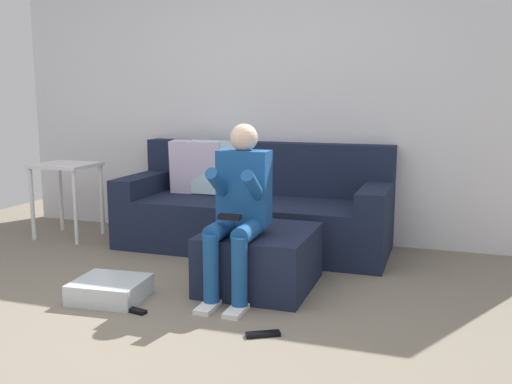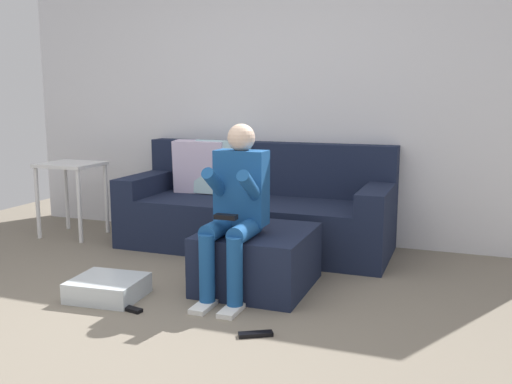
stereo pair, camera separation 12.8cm
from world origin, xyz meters
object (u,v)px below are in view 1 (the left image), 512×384
object	(u,v)px
couch_sectional	(252,209)
remote_by_storage_bin	(134,310)
person_seated	(239,204)
ottoman	(260,259)
storage_bin	(110,289)
remote_near_ottoman	(263,334)
side_table	(66,177)

from	to	relation	value
couch_sectional	remote_by_storage_bin	bearing A→B (deg)	-96.25
person_seated	couch_sectional	bearing A→B (deg)	104.97
ottoman	remote_by_storage_bin	distance (m)	0.90
storage_bin	remote_by_storage_bin	xyz separation A→B (m)	(0.26, -0.14, -0.05)
ottoman	couch_sectional	bearing A→B (deg)	111.74
ottoman	remote_by_storage_bin	world-z (taller)	ottoman
couch_sectional	storage_bin	distance (m)	1.60
remote_near_ottoman	remote_by_storage_bin	distance (m)	0.84
ottoman	person_seated	distance (m)	0.46
person_seated	remote_near_ottoman	xyz separation A→B (m)	(0.34, -0.56, -0.59)
ottoman	remote_near_ottoman	bearing A→B (deg)	-70.51
person_seated	remote_near_ottoman	size ratio (longest dim) A/B	5.94
remote_by_storage_bin	person_seated	bearing A→B (deg)	56.13
side_table	remote_by_storage_bin	xyz separation A→B (m)	(1.52, -1.42, -0.54)
remote_near_ottoman	couch_sectional	bearing A→B (deg)	81.24
storage_bin	ottoman	bearing A→B (deg)	32.78
person_seated	storage_bin	xyz separation A→B (m)	(-0.75, -0.34, -0.54)
couch_sectional	side_table	size ratio (longest dim) A/B	3.33
couch_sectional	side_table	bearing A→B (deg)	-172.19
remote_near_ottoman	remote_by_storage_bin	size ratio (longest dim) A/B	1.12
ottoman	remote_near_ottoman	world-z (taller)	ottoman
ottoman	storage_bin	size ratio (longest dim) A/B	1.74
side_table	remote_near_ottoman	bearing A→B (deg)	-32.46
ottoman	side_table	size ratio (longest dim) A/B	1.12
person_seated	side_table	distance (m)	2.22
couch_sectional	ottoman	world-z (taller)	couch_sectional
ottoman	storage_bin	bearing A→B (deg)	-147.22
couch_sectional	person_seated	bearing A→B (deg)	-75.03
side_table	remote_near_ottoman	size ratio (longest dim) A/B	3.64
ottoman	person_seated	bearing A→B (deg)	-111.58
couch_sectional	remote_by_storage_bin	distance (m)	1.69
storage_bin	side_table	distance (m)	1.86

